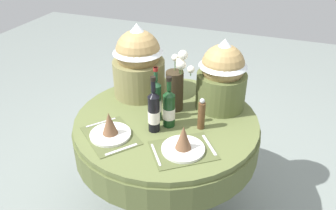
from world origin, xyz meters
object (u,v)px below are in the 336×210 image
dining_table (166,136)px  wine_bottle_centre (169,108)px  wine_bottle_right (154,111)px  pepper_mill (201,115)px  place_setting_right (183,144)px  wine_bottle_left (156,100)px  gift_tub_back_right (222,72)px  flower_vase (176,86)px  gift_tub_back_left (138,59)px  place_setting_left (110,129)px

dining_table → wine_bottle_centre: (0.04, -0.07, 0.26)m
wine_bottle_right → pepper_mill: size_ratio=1.74×
place_setting_right → wine_bottle_left: bearing=136.4°
wine_bottle_left → wine_bottle_centre: wine_bottle_left is taller
wine_bottle_left → wine_bottle_right: 0.12m
wine_bottle_left → gift_tub_back_right: size_ratio=0.75×
place_setting_right → wine_bottle_left: 0.37m
flower_vase → wine_bottle_right: bearing=-97.8°
gift_tub_back_left → gift_tub_back_right: gift_tub_back_left is taller
dining_table → flower_vase: bearing=82.9°
place_setting_right → wine_bottle_right: wine_bottle_right is taller
flower_vase → wine_bottle_left: 0.18m
gift_tub_back_right → wine_bottle_left: bearing=-138.7°
wine_bottle_left → gift_tub_back_left: (-0.24, 0.27, 0.13)m
wine_bottle_right → wine_bottle_centre: bearing=51.3°
flower_vase → gift_tub_back_right: gift_tub_back_right is taller
dining_table → wine_bottle_centre: bearing=-58.2°
flower_vase → gift_tub_back_left: (-0.31, 0.11, 0.10)m
place_setting_right → gift_tub_back_right: 0.58m
place_setting_left → flower_vase: 0.51m
gift_tub_back_right → flower_vase: bearing=-152.5°
gift_tub_back_right → wine_bottle_centre: bearing=-125.5°
place_setting_right → gift_tub_back_right: (0.08, 0.54, 0.20)m
place_setting_right → wine_bottle_centre: wine_bottle_centre is taller
dining_table → wine_bottle_left: 0.28m
place_setting_left → pepper_mill: pepper_mill is taller
wine_bottle_centre → gift_tub_back_left: bearing=137.5°
wine_bottle_left → wine_bottle_centre: bearing=-21.7°
dining_table → place_setting_left: (-0.24, -0.30, 0.18)m
dining_table → place_setting_right: 0.39m
wine_bottle_left → wine_bottle_right: size_ratio=1.00×
dining_table → gift_tub_back_left: (-0.29, 0.24, 0.41)m
gift_tub_back_left → wine_bottle_right: bearing=-54.9°
place_setting_right → gift_tub_back_left: bearing=134.0°
wine_bottle_left → flower_vase: bearing=65.5°
wine_bottle_left → gift_tub_back_right: (0.34, 0.29, 0.11)m
wine_bottle_right → gift_tub_back_right: size_ratio=0.75×
flower_vase → wine_bottle_left: flower_vase is taller
place_setting_right → gift_tub_back_left: 0.75m
wine_bottle_right → gift_tub_back_left: bearing=125.1°
place_setting_left → wine_bottle_centre: 0.37m
pepper_mill → place_setting_left: bearing=-150.5°
place_setting_left → wine_bottle_left: size_ratio=1.20×
flower_vase → wine_bottle_left: bearing=-114.5°
flower_vase → gift_tub_back_left: 0.34m
wine_bottle_right → flower_vase: bearing=82.2°
gift_tub_back_left → gift_tub_back_right: 0.58m
dining_table → gift_tub_back_left: 0.56m
place_setting_left → pepper_mill: size_ratio=2.09×
wine_bottle_right → place_setting_right: bearing=-29.4°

